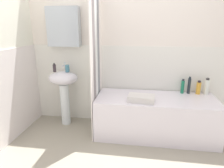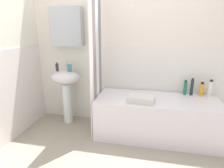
{
  "view_description": "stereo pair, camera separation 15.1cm",
  "coord_description": "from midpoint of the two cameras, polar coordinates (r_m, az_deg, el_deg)",
  "views": [
    {
      "loc": [
        0.11,
        -1.65,
        1.49
      ],
      "look_at": [
        -0.24,
        0.75,
        0.76
      ],
      "focal_mm": 31.58,
      "sensor_mm": 36.0,
      "label": 1
    },
    {
      "loc": [
        0.26,
        -1.62,
        1.49
      ],
      "look_at": [
        -0.24,
        0.75,
        0.76
      ],
      "focal_mm": 31.58,
      "sensor_mm": 36.0,
      "label": 2
    }
  ],
  "objects": [
    {
      "name": "conditioner_bottle",
      "position": [
        3.02,
        24.46,
        -0.72
      ],
      "size": [
        0.06,
        0.06,
        0.23
      ],
      "color": "white",
      "rests_on": "bathtub"
    },
    {
      "name": "toothbrush_cup",
      "position": [
        2.95,
        -14.25,
        4.4
      ],
      "size": [
        0.06,
        0.06,
        0.1
      ],
      "primitive_type": "cylinder",
      "color": "teal",
      "rests_on": "sink"
    },
    {
      "name": "lotion_bottle",
      "position": [
        2.96,
        20.07,
        -0.45
      ],
      "size": [
        0.04,
        0.04,
        0.24
      ],
      "color": "#242D32",
      "rests_on": "bathtub"
    },
    {
      "name": "soap_dispenser",
      "position": [
        3.0,
        -17.73,
        4.43
      ],
      "size": [
        0.04,
        0.04,
        0.13
      ],
      "color": "#31282F",
      "rests_on": "sink"
    },
    {
      "name": "shower_curtain",
      "position": [
        2.66,
        -6.22,
        6.01
      ],
      "size": [
        0.01,
        0.65,
        2.0
      ],
      "color": "white",
      "rests_on": "ground_plane"
    },
    {
      "name": "shampoo_bottle",
      "position": [
        2.99,
        22.45,
        -1.03
      ],
      "size": [
        0.06,
        0.06,
        0.2
      ],
      "color": "gold",
      "rests_on": "bathtub"
    },
    {
      "name": "faucet",
      "position": [
        3.06,
        -14.96,
        4.95
      ],
      "size": [
        0.03,
        0.12,
        0.12
      ],
      "color": "silver",
      "rests_on": "sink"
    },
    {
      "name": "bathtub",
      "position": [
        2.81,
        10.82,
        -9.19
      ],
      "size": [
        1.6,
        0.65,
        0.55
      ],
      "primitive_type": "cube",
      "color": "white",
      "rests_on": "ground_plane"
    },
    {
      "name": "sink",
      "position": [
        3.05,
        -15.16,
        -0.59
      ],
      "size": [
        0.44,
        0.34,
        0.84
      ],
      "color": "white",
      "rests_on": "ground_plane"
    },
    {
      "name": "towel_folded",
      "position": [
        2.53,
        6.79,
        -4.17
      ],
      "size": [
        0.35,
        0.23,
        0.08
      ],
      "primitive_type": "cube",
      "rotation": [
        0.0,
        0.0,
        -0.09
      ],
      "color": "silver",
      "rests_on": "bathtub"
    },
    {
      "name": "wall_back_tiled",
      "position": [
        2.93,
        3.49,
        9.79
      ],
      "size": [
        3.6,
        0.18,
        2.4
      ],
      "color": "white",
      "rests_on": "ground_plane"
    },
    {
      "name": "body_wash_bottle",
      "position": [
        2.95,
        18.39,
        -0.72
      ],
      "size": [
        0.05,
        0.05,
        0.21
      ],
      "color": "#1C7752",
      "rests_on": "bathtub"
    }
  ]
}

